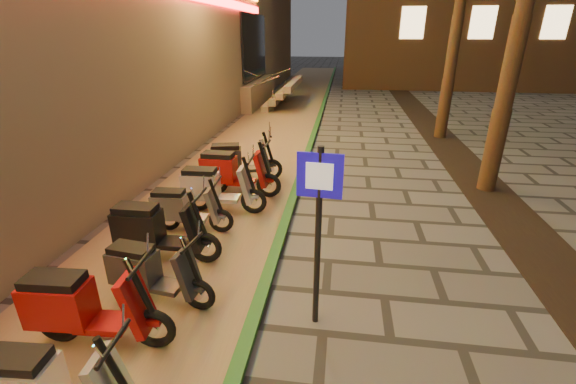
# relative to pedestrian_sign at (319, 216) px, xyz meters

# --- Properties ---
(parking_strip) EXTENTS (3.40, 60.00, 0.01)m
(parking_strip) POSITION_rel_pedestrian_sign_xyz_m (-2.49, 8.13, -1.52)
(parking_strip) COLOR #8C7251
(parking_strip) RESTS_ON ground
(green_curb) EXTENTS (0.18, 60.00, 0.10)m
(green_curb) POSITION_rel_pedestrian_sign_xyz_m (-0.79, 8.13, -1.48)
(green_curb) COLOR #245D23
(green_curb) RESTS_ON ground
(planting_strip) EXTENTS (1.20, 40.00, 0.02)m
(planting_strip) POSITION_rel_pedestrian_sign_xyz_m (3.71, 3.13, -1.52)
(planting_strip) COLOR black
(planting_strip) RESTS_ON ground
(pedestrian_sign) EXTENTS (0.52, 0.11, 2.36)m
(pedestrian_sign) POSITION_rel_pedestrian_sign_xyz_m (0.00, 0.00, 0.00)
(pedestrian_sign) COLOR black
(pedestrian_sign) RESTS_ON ground
(scooter_5) EXTENTS (1.75, 0.61, 1.23)m
(scooter_5) POSITION_rel_pedestrian_sign_xyz_m (-2.68, -0.76, -1.00)
(scooter_5) COLOR black
(scooter_5) RESTS_ON ground
(scooter_6) EXTENTS (1.54, 0.61, 1.08)m
(scooter_6) POSITION_rel_pedestrian_sign_xyz_m (-2.29, 0.11, -1.06)
(scooter_6) COLOR black
(scooter_6) RESTS_ON ground
(scooter_7) EXTENTS (1.75, 0.62, 1.24)m
(scooter_7) POSITION_rel_pedestrian_sign_xyz_m (-2.70, 1.14, -0.99)
(scooter_7) COLOR black
(scooter_7) RESTS_ON ground
(scooter_8) EXTENTS (1.51, 0.53, 1.07)m
(scooter_8) POSITION_rel_pedestrian_sign_xyz_m (-2.64, 2.14, -1.07)
(scooter_8) COLOR black
(scooter_8) RESTS_ON ground
(scooter_9) EXTENTS (1.74, 0.61, 1.23)m
(scooter_9) POSITION_rel_pedestrian_sign_xyz_m (-2.33, 3.03, -1.00)
(scooter_9) COLOR black
(scooter_9) RESTS_ON ground
(scooter_10) EXTENTS (1.84, 0.65, 1.30)m
(scooter_10) POSITION_rel_pedestrian_sign_xyz_m (-2.23, 3.97, -0.96)
(scooter_10) COLOR black
(scooter_10) RESTS_ON ground
(scooter_11) EXTENTS (1.78, 0.87, 1.26)m
(scooter_11) POSITION_rel_pedestrian_sign_xyz_m (-2.31, 4.84, -0.98)
(scooter_11) COLOR black
(scooter_11) RESTS_ON ground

